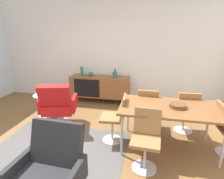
{
  "coord_description": "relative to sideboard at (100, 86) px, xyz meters",
  "views": [
    {
      "loc": [
        1.15,
        -2.45,
        1.91
      ],
      "look_at": [
        0.55,
        0.43,
        0.98
      ],
      "focal_mm": 30.11,
      "sensor_mm": 36.0,
      "label": 1
    }
  ],
  "objects": [
    {
      "name": "armchair_black_shell",
      "position": [
        0.35,
        -3.24,
        0.03
      ],
      "size": [
        0.74,
        0.68,
        0.95
      ],
      "color": "#262628",
      "rests_on": "ground_plane"
    },
    {
      "name": "area_rug",
      "position": [
        -0.07,
        -2.37,
        -0.44
      ],
      "size": [
        2.2,
        1.7,
        0.01
      ],
      "primitive_type": "cube",
      "color": "#595654",
      "rests_on": "ground_plane"
    },
    {
      "name": "fruit_bowl",
      "position": [
        -1.0,
        -1.16,
        0.12
      ],
      "size": [
        0.2,
        0.2,
        0.11
      ],
      "color": "#262628",
      "rests_on": "side_table_round"
    },
    {
      "name": "vase_ceramic_small",
      "position": [
        -0.49,
        0.0,
        0.4
      ],
      "size": [
        0.08,
        0.08,
        0.25
      ],
      "color": "#337266",
      "rests_on": "sideboard"
    },
    {
      "name": "vase_sculptural_dark",
      "position": [
        0.43,
        0.0,
        0.36
      ],
      "size": [
        0.13,
        0.13,
        0.23
      ],
      "color": "#337266",
      "rests_on": "sideboard"
    },
    {
      "name": "sideboard",
      "position": [
        0.0,
        0.0,
        0.0
      ],
      "size": [
        1.6,
        0.45,
        0.72
      ],
      "color": "brown",
      "rests_on": "ground_plane"
    },
    {
      "name": "side_table_round",
      "position": [
        -1.0,
        -1.16,
        -0.12
      ],
      "size": [
        0.44,
        0.44,
        0.52
      ],
      "color": "white",
      "rests_on": "ground_plane"
    },
    {
      "name": "wooden_bowl_on_table",
      "position": [
        1.8,
        -1.84,
        0.33
      ],
      "size": [
        0.26,
        0.26,
        0.06
      ],
      "primitive_type": "cylinder",
      "color": "brown",
      "rests_on": "dining_table"
    },
    {
      "name": "lounge_chair_red",
      "position": [
        -0.47,
        -1.49,
        0.03
      ],
      "size": [
        0.83,
        0.79,
        0.95
      ],
      "color": "red",
      "rests_on": "ground_plane"
    },
    {
      "name": "ground_plane",
      "position": [
        0.19,
        -2.3,
        -0.44
      ],
      "size": [
        8.32,
        8.32,
        0.0
      ],
      "primitive_type": "plane",
      "color": "brown"
    },
    {
      "name": "vase_cobalt",
      "position": [
        -0.25,
        0.0,
        0.34
      ],
      "size": [
        0.14,
        0.14,
        0.12
      ],
      "color": "#337266",
      "rests_on": "sideboard"
    },
    {
      "name": "dining_chair_back_left",
      "position": [
        1.33,
        -1.27,
        0.03
      ],
      "size": [
        0.41,
        0.44,
        0.86
      ],
      "color": "#9E7042",
      "rests_on": "ground_plane"
    },
    {
      "name": "dining_chair_back_right",
      "position": [
        2.04,
        -1.27,
        0.03
      ],
      "size": [
        0.43,
        0.45,
        0.86
      ],
      "color": "#9E7042",
      "rests_on": "ground_plane"
    },
    {
      "name": "dining_chair_near_window",
      "position": [
        0.8,
        -1.82,
        0.03
      ],
      "size": [
        0.45,
        0.43,
        0.86
      ],
      "color": "#9E7042",
      "rests_on": "ground_plane"
    },
    {
      "name": "wall_back",
      "position": [
        0.19,
        0.3,
        0.96
      ],
      "size": [
        6.8,
        0.12,
        2.8
      ],
      "primitive_type": "cube",
      "color": "white",
      "rests_on": "ground_plane"
    },
    {
      "name": "dining_table",
      "position": [
        1.69,
        -1.83,
        0.26
      ],
      "size": [
        1.6,
        0.9,
        0.74
      ],
      "color": "brown",
      "rests_on": "ground_plane"
    },
    {
      "name": "dining_chair_front_left",
      "position": [
        1.34,
        -2.39,
        0.03
      ],
      "size": [
        0.42,
        0.44,
        0.86
      ],
      "color": "#9E7042",
      "rests_on": "ground_plane"
    }
  ]
}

